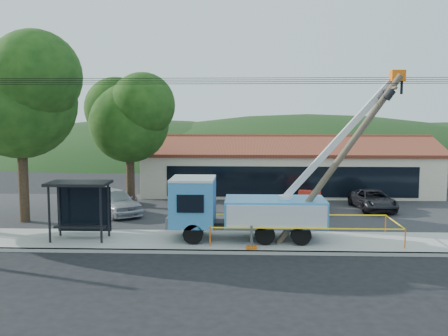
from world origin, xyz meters
TOP-DOWN VIEW (x-y plane):
  - ground at (0.00, 0.00)m, footprint 120.00×120.00m
  - curb at (0.00, 2.10)m, footprint 60.00×0.25m
  - sidewalk at (0.00, 4.00)m, footprint 60.00×4.00m
  - parking_lot at (0.00, 12.00)m, footprint 60.00×12.00m
  - strip_mall at (4.00, 19.98)m, footprint 22.50×8.53m
  - tree_west_near at (-12.00, 8.00)m, footprint 7.56×6.72m
  - tree_lot at (-7.00, 13.00)m, footprint 6.30×5.60m
  - hill_west at (-15.00, 55.00)m, footprint 78.40×56.00m
  - hill_center at (10.00, 55.00)m, footprint 89.60×64.00m
  - hill_east at (30.00, 55.00)m, footprint 72.80×52.00m
  - utility_truck at (0.55, 4.28)m, footprint 11.08×4.05m
  - leaning_pole at (5.24, 3.58)m, footprint 5.70×1.66m
  - bus_shelter at (-7.38, 4.00)m, footprint 2.93×1.82m
  - caution_tape at (3.49, 4.41)m, footprint 8.94×3.25m
  - car_silver at (-7.38, 10.22)m, footprint 4.55×5.00m
  - car_red at (4.69, 11.44)m, footprint 2.06×4.21m
  - car_white at (-9.00, 13.63)m, footprint 4.75×2.39m
  - car_dark at (8.92, 12.51)m, footprint 2.54×4.78m

SIDE VIEW (x-z plane):
  - ground at x=0.00m, z-range 0.00..0.00m
  - hill_west at x=-15.00m, z-range -14.00..14.00m
  - hill_center at x=10.00m, z-range -16.00..16.00m
  - hill_east at x=30.00m, z-range -13.00..13.00m
  - car_silver at x=-7.38m, z-range -0.83..0.83m
  - car_red at x=4.69m, z-range -0.66..0.66m
  - car_white at x=-9.00m, z-range -0.66..0.66m
  - car_dark at x=8.92m, z-range -0.64..0.64m
  - parking_lot at x=0.00m, z-range 0.00..0.10m
  - curb at x=0.00m, z-range 0.00..0.15m
  - sidewalk at x=0.00m, z-range 0.00..0.15m
  - caution_tape at x=3.49m, z-range 0.37..1.31m
  - utility_truck at x=0.55m, z-range -2.30..5.80m
  - strip_mall at x=4.00m, z-range -0.46..4.22m
  - bus_shelter at x=-7.38m, z-range 0.82..3.64m
  - leaning_pole at x=5.24m, z-range 0.46..8.48m
  - tree_lot at x=-7.00m, z-range 1.74..10.68m
  - tree_west_near at x=-12.00m, z-range 2.12..12.92m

